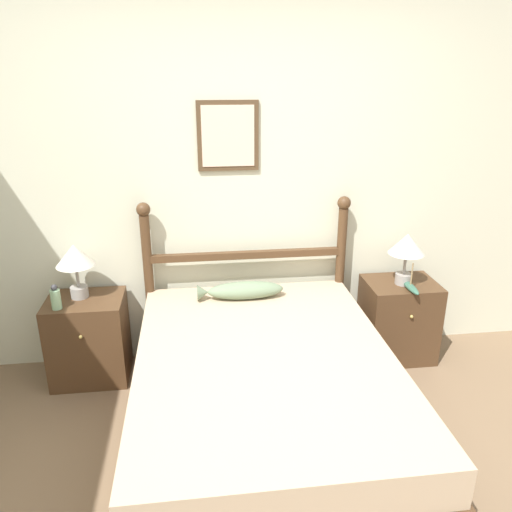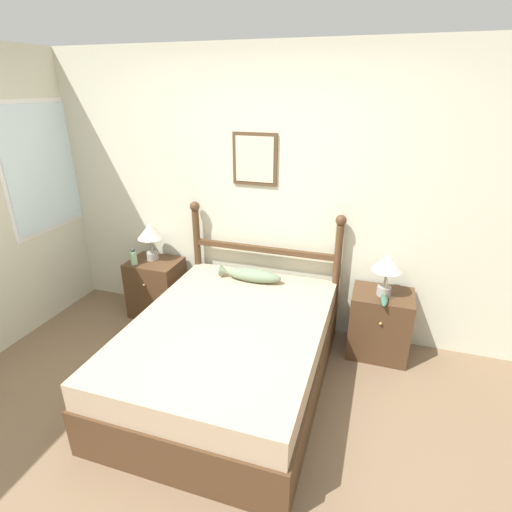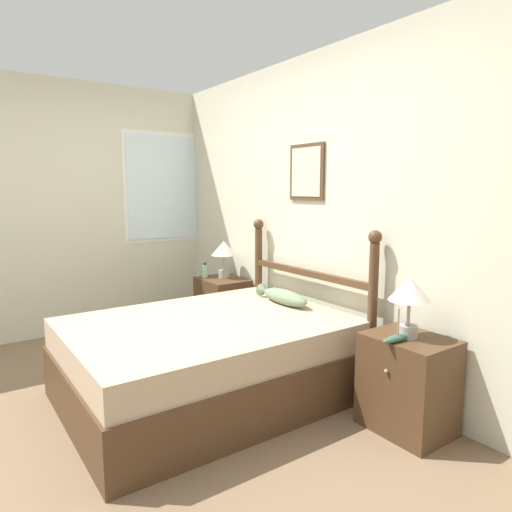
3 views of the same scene
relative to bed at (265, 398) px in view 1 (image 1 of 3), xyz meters
The scene contains 10 objects.
wall_back 1.44m from the bed, 90.38° to the left, with size 6.40×0.08×2.55m.
bed is the anchor object (origin of this frame).
headboard 1.01m from the bed, 90.00° to the left, with size 1.47×0.09×1.20m.
nightstand_left 1.35m from the bed, 144.71° to the left, with size 0.50×0.42×0.59m.
nightstand_right 1.35m from the bed, 35.29° to the left, with size 0.50×0.42×0.59m.
table_lamp_left 1.52m from the bed, 144.14° to the left, with size 0.25×0.25×0.37m.
table_lamp_right 1.46m from the bed, 34.64° to the left, with size 0.25×0.25×0.37m.
bottle 1.46m from the bed, 152.08° to the left, with size 0.06×0.06×0.17m.
model_boat 1.33m from the bed, 30.54° to the left, with size 0.06×0.25×0.20m.
fish_pillow 0.80m from the bed, 94.34° to the left, with size 0.58×0.15×0.12m.
Camera 1 is at (-0.34, -1.65, 2.02)m, focal length 35.00 mm.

